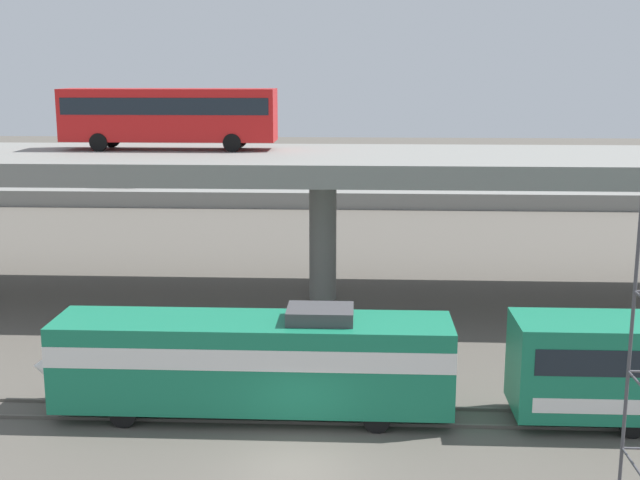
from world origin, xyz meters
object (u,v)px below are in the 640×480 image
parked_car_0 (433,175)px  parked_car_5 (344,178)px  parked_car_2 (167,175)px  parked_car_4 (290,174)px  parked_car_6 (609,177)px  train_locomotive (233,358)px  parked_car_3 (48,176)px  parked_car_1 (119,179)px  transit_bus_on_overpass (169,113)px  parked_car_7 (618,181)px

parked_car_0 → parked_car_5: 9.13m
parked_car_2 → parked_car_4: same height
parked_car_6 → train_locomotive: bearing=61.3°
parked_car_2 → parked_car_4: 12.24m
parked_car_2 → parked_car_6: (43.45, 0.63, 0.00)m
train_locomotive → parked_car_5: train_locomotive is taller
train_locomotive → parked_car_5: size_ratio=3.49×
parked_car_3 → parked_car_4: (23.64, 2.69, 0.00)m
parked_car_0 → parked_car_6: bearing=178.6°
parked_car_5 → parked_car_6: same height
parked_car_5 → train_locomotive: bearing=-93.4°
parked_car_1 → parked_car_6: bearing=-175.5°
parked_car_1 → parked_car_2: same height
train_locomotive → parked_car_2: train_locomotive is taller
transit_bus_on_overpass → parked_car_4: bearing=-96.0°
parked_car_3 → parked_car_4: 23.79m
train_locomotive → parked_car_6: train_locomotive is taller
parked_car_2 → parked_car_5: bearing=-4.7°
parked_car_0 → parked_car_5: (-8.78, -2.50, -0.00)m
parked_car_1 → parked_car_2: (3.84, 3.11, -0.00)m
parked_car_3 → parked_car_6: (54.93, 1.96, -0.00)m
parked_car_3 → parked_car_4: size_ratio=0.93×
parked_car_0 → parked_car_3: same height
parked_car_3 → train_locomotive: bearing=-62.8°
train_locomotive → parked_car_7: bearing=-120.1°
parked_car_3 → parked_car_5: same height
parked_car_2 → parked_car_3: bearing=-173.4°
transit_bus_on_overpass → parked_car_6: size_ratio=2.82×
transit_bus_on_overpass → parked_car_0: (17.97, 35.33, -7.92)m
parked_car_2 → parked_car_6: size_ratio=0.97×
parked_car_2 → parked_car_4: size_ratio=0.91×
parked_car_0 → parked_car_7: same height
parked_car_0 → parked_car_4: 14.23m
parked_car_1 → parked_car_0: bearing=-172.2°
parked_car_1 → parked_car_2: bearing=-141.0°
parked_car_0 → parked_car_6: size_ratio=1.03×
parked_car_4 → parked_car_6: (31.29, -0.73, -0.00)m
parked_car_3 → parked_car_7: bearing=-1.2°
parked_car_4 → parked_car_5: (5.44, -2.80, -0.00)m
train_locomotive → parked_car_2: (-14.61, 52.03, 0.07)m
parked_car_6 → parked_car_4: bearing=-1.3°
parked_car_4 → parked_car_6: 31.30m
parked_car_3 → parked_car_7: (54.87, -1.13, 0.00)m
parked_car_5 → parked_car_2: bearing=175.3°
parked_car_1 → transit_bus_on_overpass: bearing=111.5°
parked_car_1 → parked_car_3: size_ratio=1.02×
parked_car_3 → parked_car_1: bearing=-13.1°
train_locomotive → transit_bus_on_overpass: size_ratio=1.29×
parked_car_4 → parked_car_7: size_ratio=0.99×
parked_car_3 → parked_car_5: bearing=-0.2°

